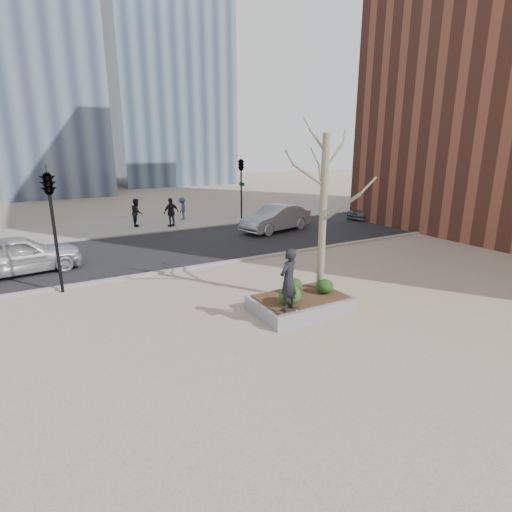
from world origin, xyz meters
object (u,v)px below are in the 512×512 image
skateboarder (288,280)px  police_car (18,255)px  skateboard (288,311)px  planter (300,304)px

skateboarder → police_car: size_ratio=0.39×
skateboard → police_car: bearing=127.8°
police_car → skateboarder: bearing=-151.6°
skateboarder → planter: bearing=-165.8°
skateboard → planter: bearing=39.6°
planter → police_car: size_ratio=0.63×
police_car → planter: bearing=-145.4°
skateboarder → police_car: skateboarder is taller
police_car → skateboard: bearing=-151.6°
planter → police_car: bearing=131.7°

